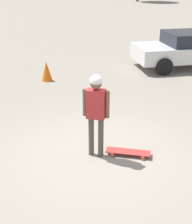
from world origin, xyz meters
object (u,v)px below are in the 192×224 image
(person, at_px, (96,105))
(traffic_cone, at_px, (47,71))
(skateboard, at_px, (128,152))
(car_parked_near, at_px, (186,49))

(person, relative_size, traffic_cone, 2.59)
(person, xyz_separation_m, traffic_cone, (-4.56, 2.53, -0.79))
(skateboard, height_order, car_parked_near, car_parked_near)
(car_parked_near, bearing_deg, traffic_cone, 7.08)
(person, relative_size, skateboard, 1.91)
(person, distance_m, traffic_cone, 5.28)
(car_parked_near, bearing_deg, person, 50.49)
(person, bearing_deg, car_parked_near, 75.41)
(person, height_order, skateboard, person)
(car_parked_near, height_order, traffic_cone, car_parked_near)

